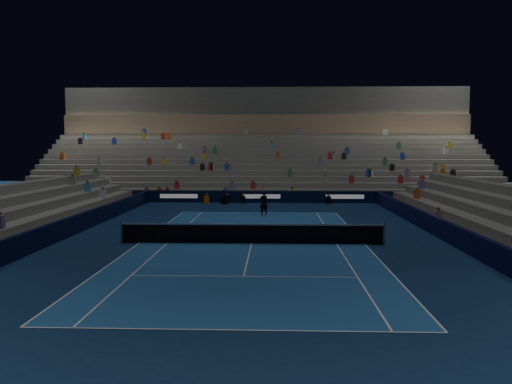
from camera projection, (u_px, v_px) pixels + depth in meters
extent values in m
plane|color=#0B2145|center=(252.00, 244.00, 24.98)|extent=(90.00, 90.00, 0.00)
cube|color=#1A4F90|center=(252.00, 244.00, 24.98)|extent=(10.97, 23.77, 0.01)
cube|color=black|center=(261.00, 197.00, 43.35)|extent=(44.00, 0.25, 1.00)
cube|color=black|center=(454.00, 235.00, 24.58)|extent=(0.25, 37.00, 1.00)
cube|color=black|center=(55.00, 232.00, 25.28)|extent=(0.25, 37.00, 1.00)
cube|color=slate|center=(262.00, 199.00, 44.37)|extent=(44.00, 1.00, 0.50)
cube|color=slate|center=(262.00, 195.00, 45.34)|extent=(44.00, 1.00, 1.00)
cube|color=slate|center=(262.00, 191.00, 46.32)|extent=(44.00, 1.00, 1.50)
cube|color=slate|center=(262.00, 187.00, 47.29)|extent=(44.00, 1.00, 2.00)
cube|color=slate|center=(263.00, 184.00, 48.26)|extent=(44.00, 1.00, 2.50)
cube|color=slate|center=(263.00, 180.00, 49.24)|extent=(44.00, 1.00, 3.00)
cube|color=slate|center=(263.00, 177.00, 50.21)|extent=(44.00, 1.00, 3.50)
cube|color=slate|center=(263.00, 174.00, 51.19)|extent=(44.00, 1.00, 4.00)
cube|color=slate|center=(264.00, 171.00, 52.16)|extent=(44.00, 1.00, 4.50)
cube|color=slate|center=(264.00, 168.00, 53.13)|extent=(44.00, 1.00, 5.00)
cube|color=slate|center=(264.00, 166.00, 54.11)|extent=(44.00, 1.00, 5.50)
cube|color=slate|center=(264.00, 163.00, 55.08)|extent=(44.00, 1.00, 6.00)
cube|color=#8A7155|center=(265.00, 125.00, 55.82)|extent=(44.00, 0.60, 2.20)
cube|color=#464644|center=(265.00, 102.00, 56.99)|extent=(44.00, 2.40, 3.00)
cube|color=slate|center=(470.00, 240.00, 24.58)|extent=(1.00, 37.00, 0.50)
cube|color=slate|center=(492.00, 235.00, 24.52)|extent=(1.00, 37.00, 1.00)
cube|color=slate|center=(39.00, 237.00, 25.34)|extent=(1.00, 37.00, 0.50)
cube|color=slate|center=(19.00, 232.00, 25.35)|extent=(1.00, 37.00, 1.00)
cylinder|color=#B2B2B7|center=(121.00, 232.00, 25.16)|extent=(0.10, 0.10, 1.10)
cylinder|color=#B2B2B7|center=(384.00, 233.00, 24.70)|extent=(0.10, 0.10, 1.10)
cube|color=black|center=(252.00, 234.00, 24.94)|extent=(12.80, 0.03, 0.90)
cube|color=white|center=(252.00, 224.00, 24.90)|extent=(12.80, 0.04, 0.08)
imported|color=black|center=(264.00, 203.00, 35.07)|extent=(0.74, 0.62, 1.73)
cube|color=black|center=(224.00, 200.00, 42.38)|extent=(0.62, 0.68, 0.61)
cylinder|color=black|center=(224.00, 199.00, 41.91)|extent=(0.27, 0.38, 0.16)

